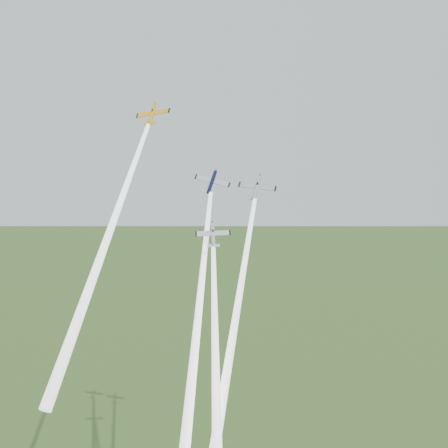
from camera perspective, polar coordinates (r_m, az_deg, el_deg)
plane_yellow at (r=131.04m, az=-7.31°, el=11.00°), size 8.91×8.29×8.02m
smoke_trail_yellow at (r=110.57m, az=-11.98°, el=-2.00°), size 12.33×43.18×50.10m
plane_navy at (r=129.41m, az=-1.24°, el=4.27°), size 10.01×6.74×8.89m
smoke_trail_navy at (r=110.55m, az=-2.71°, el=-10.04°), size 4.35×43.88×50.01m
plane_silver_right at (r=126.32m, az=3.34°, el=3.67°), size 10.39×8.10×8.34m
smoke_trail_silver_right at (r=107.05m, az=0.69°, el=-12.48°), size 11.26×47.16×54.41m
plane_silver_low at (r=116.45m, az=-1.12°, el=-1.11°), size 8.01×6.30×6.52m
smoke_trail_silver_low at (r=101.84m, az=-0.81°, el=-16.48°), size 5.84×40.17×45.78m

